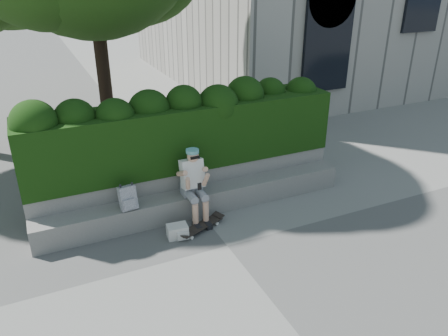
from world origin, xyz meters
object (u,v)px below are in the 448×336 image
person (194,182)px  backpack_plaid (128,198)px  skateboard (201,226)px  backpack_ground (177,231)px

person → backpack_plaid: size_ratio=3.29×
skateboard → backpack_ground: (-0.45, -0.03, 0.04)m
skateboard → backpack_plaid: 1.37m
skateboard → backpack_ground: bearing=161.7°
person → backpack_ground: (-0.50, -0.46, -0.64)m
backpack_plaid → person: bearing=-11.6°
person → skateboard: size_ratio=1.51×
skateboard → backpack_ground: backpack_ground is taller
person → backpack_ground: size_ratio=3.93×
backpack_plaid → backpack_ground: backpack_plaid is taller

